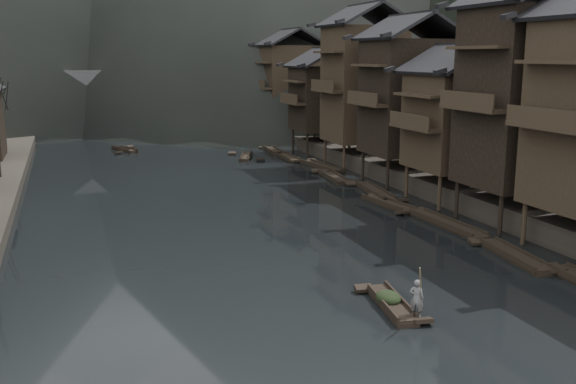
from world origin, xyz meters
name	(u,v)px	position (x,y,z in m)	size (l,w,h in m)	color
water	(310,278)	(0.00, 0.00, 0.00)	(300.00, 300.00, 0.00)	black
right_bank	(455,138)	(35.00, 40.00, 0.90)	(40.00, 200.00, 1.80)	#2D2823
stilt_houses	(422,80)	(17.28, 18.91, 9.10)	(9.00, 67.60, 16.51)	black
moored_sampans	(364,189)	(12.00, 18.53, 0.20)	(3.42, 55.01, 0.47)	black
midriver_boats	(155,142)	(-0.35, 54.69, 0.20)	(16.58, 39.15, 0.45)	black
stone_bridge	(141,96)	(0.00, 72.00, 5.11)	(40.00, 6.00, 9.00)	#4C4C4F
hero_sampan	(391,304)	(2.04, -4.85, 0.20)	(1.70, 4.94, 0.43)	black
cargo_heap	(389,290)	(2.01, -4.62, 0.76)	(1.07, 1.40, 0.64)	black
boatman	(417,293)	(2.31, -6.53, 1.27)	(0.61, 0.40, 1.68)	slate
bamboo_pole	(423,239)	(2.51, -6.53, 3.62)	(0.06, 0.06, 3.90)	#8C7A51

